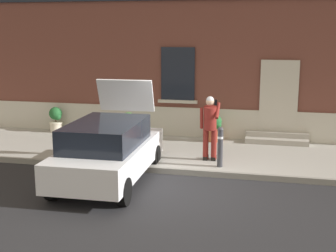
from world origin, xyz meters
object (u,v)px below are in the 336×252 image
planter_cream (56,119)px  planter_charcoal (129,125)px  hatchback_car_white (108,150)px  person_on_phone (210,124)px  bollard_near_person (220,145)px  planter_terracotta (215,127)px

planter_cream → planter_charcoal: bearing=-8.4°
hatchback_car_white → person_on_phone: hatchback_car_white is taller
bollard_near_person → planter_cream: bearing=154.3°
person_on_phone → planter_charcoal: bearing=156.0°
hatchback_car_white → planter_charcoal: bearing=100.7°
planter_cream → planter_terracotta: same height
planter_cream → hatchback_car_white: bearing=-50.8°
planter_cream → bollard_near_person: bearing=-25.7°
bollard_near_person → planter_cream: size_ratio=1.22×
bollard_near_person → planter_terracotta: (-0.49, 2.72, -0.11)m
person_on_phone → planter_cream: size_ratio=2.03×
bollard_near_person → person_on_phone: 0.75m
hatchback_car_white → planter_terracotta: 4.56m
hatchback_car_white → planter_terracotta: bearing=63.8°
bollard_near_person → person_on_phone: bearing=123.9°
planter_charcoal → planter_terracotta: bearing=5.2°
hatchback_car_white → bollard_near_person: 2.86m
planter_cream → planter_terracotta: size_ratio=1.00×
bollard_near_person → person_on_phone: size_ratio=0.60×
bollard_near_person → planter_terracotta: 2.76m
planter_terracotta → person_on_phone: bearing=-86.2°
person_on_phone → planter_cream: person_on_phone is taller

